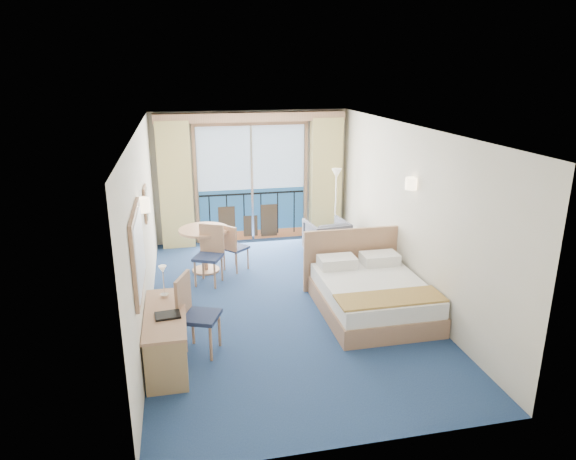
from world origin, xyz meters
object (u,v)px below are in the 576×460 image
(armchair, at_px, (327,237))
(bed, at_px, (371,294))
(floor_lamp, at_px, (336,188))
(table_chair_b, at_px, (210,251))
(table_chair_a, at_px, (233,245))
(round_table, at_px, (204,239))
(desk_chair, at_px, (193,310))
(desk, at_px, (166,351))
(nightstand, at_px, (368,256))

(armchair, bearing_deg, bed, 81.61)
(floor_lamp, height_order, table_chair_b, floor_lamp)
(table_chair_a, bearing_deg, table_chair_b, 92.96)
(table_chair_a, xyz_separation_m, table_chair_b, (-0.43, -0.42, 0.07))
(table_chair_a, bearing_deg, round_table, 37.19)
(armchair, distance_m, desk_chair, 4.12)
(armchair, height_order, round_table, round_table)
(floor_lamp, bearing_deg, table_chair_b, -151.98)
(desk_chair, distance_m, table_chair_b, 2.27)
(desk_chair, bearing_deg, armchair, -18.61)
(desk, height_order, desk_chair, desk_chair)
(floor_lamp, height_order, desk, floor_lamp)
(desk_chair, relative_size, table_chair_a, 1.20)
(armchair, xyz_separation_m, table_chair_a, (-1.88, -0.47, 0.14))
(nightstand, distance_m, round_table, 2.94)
(floor_lamp, bearing_deg, nightstand, -84.64)
(desk, xyz_separation_m, desk_chair, (0.34, 0.56, 0.22))
(round_table, xyz_separation_m, table_chair_a, (0.49, -0.10, -0.11))
(desk, bearing_deg, bed, 21.44)
(armchair, relative_size, floor_lamp, 0.48)
(armchair, xyz_separation_m, table_chair_b, (-2.32, -0.89, 0.21))
(table_chair_a, bearing_deg, nightstand, -144.38)
(bed, distance_m, nightstand, 1.57)
(round_table, relative_size, table_chair_a, 1.02)
(floor_lamp, xyz_separation_m, desk_chair, (-3.00, -3.65, -0.62))
(nightstand, bearing_deg, desk, -142.73)
(floor_lamp, bearing_deg, armchair, -122.55)
(bed, xyz_separation_m, table_chair_b, (-2.27, 1.63, 0.27))
(bed, distance_m, floor_lamp, 3.20)
(bed, xyz_separation_m, table_chair_a, (-1.84, 2.05, 0.20))
(nightstand, distance_m, desk, 4.39)
(bed, bearing_deg, nightstand, 70.87)
(desk, bearing_deg, nightstand, 37.27)
(floor_lamp, height_order, desk_chair, floor_lamp)
(nightstand, bearing_deg, desk_chair, -146.35)
(nightstand, height_order, table_chair_a, table_chair_a)
(bed, distance_m, table_chair_a, 2.76)
(desk_chair, bearing_deg, bed, -55.12)
(desk_chair, bearing_deg, table_chair_b, 12.83)
(nightstand, relative_size, round_table, 0.69)
(armchair, relative_size, desk, 0.53)
(floor_lamp, xyz_separation_m, table_chair_a, (-2.21, -0.99, -0.72))
(armchair, xyz_separation_m, desk_chair, (-2.67, -3.13, 0.24))
(nightstand, xyz_separation_m, floor_lamp, (-0.15, 1.55, 0.91))
(desk_chair, bearing_deg, table_chair_a, 5.34)
(desk, relative_size, desk_chair, 1.38)
(round_table, bearing_deg, floor_lamp, 18.21)
(armchair, bearing_deg, table_chair_a, 6.70)
(bed, relative_size, round_table, 2.20)
(desk, bearing_deg, table_chair_a, 70.62)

